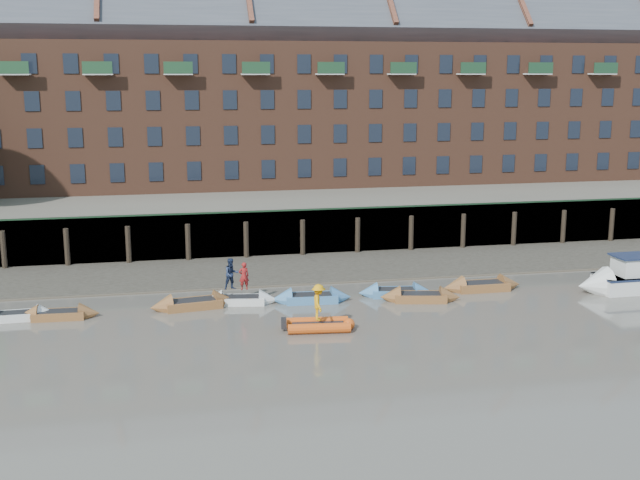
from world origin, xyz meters
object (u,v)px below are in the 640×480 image
object	(u,v)px
rowboat_5	(395,292)
person_rower_a	(244,276)
rowboat_2	(193,304)
rowboat_6	(420,297)
rowboat_4	(311,298)
rowboat_1	(59,315)
rowboat_3	(241,300)
rib_tender	(321,325)
person_rower_b	(231,274)
rowboat_0	(17,316)
person_rib_crew	(319,302)
rowboat_7	(482,286)
motor_launch	(624,280)

from	to	relation	value
rowboat_5	person_rower_a	world-z (taller)	person_rower_a
rowboat_2	rowboat_6	bearing A→B (deg)	-13.86
rowboat_4	rowboat_6	size ratio (longest dim) A/B	0.98
rowboat_1	rowboat_3	distance (m)	9.77
rowboat_2	rib_tender	distance (m)	8.02
person_rower_b	rowboat_0	bearing A→B (deg)	168.53
rowboat_4	rowboat_5	xyz separation A→B (m)	(5.04, 0.24, -0.01)
person_rower_a	person_rower_b	bearing A→B (deg)	-25.59
rowboat_3	rowboat_5	bearing A→B (deg)	8.07
rowboat_1	rib_tender	world-z (taller)	rowboat_1
rowboat_2	person_rib_crew	distance (m)	8.06
rowboat_1	person_rower_b	xyz separation A→B (m)	(9.25, 1.04, 1.49)
person_rib_crew	rowboat_6	bearing A→B (deg)	-53.49
person_rib_crew	rowboat_7	bearing A→B (deg)	-58.03
rowboat_4	person_rower_a	world-z (taller)	person_rower_a
rowboat_1	rowboat_6	world-z (taller)	rowboat_6
rowboat_4	rib_tender	distance (m)	5.03
person_rib_crew	person_rower_a	bearing A→B (deg)	35.20
rowboat_2	person_rower_b	size ratio (longest dim) A/B	2.75
rowboat_2	rib_tender	size ratio (longest dim) A/B	1.40
rowboat_4	rowboat_7	xyz separation A→B (m)	(10.48, 0.46, 0.02)
rowboat_4	person_rib_crew	bearing A→B (deg)	-92.66
rowboat_0	rowboat_7	bearing A→B (deg)	-0.72
rowboat_0	rib_tender	xyz separation A→B (m)	(15.38, -4.85, 0.05)
rib_tender	person_rib_crew	xyz separation A→B (m)	(-0.14, -0.08, 1.22)
rowboat_2	motor_launch	world-z (taller)	motor_launch
rowboat_4	rowboat_5	world-z (taller)	rowboat_4
person_rower_a	person_rib_crew	bearing A→B (deg)	112.50
rowboat_0	rowboat_7	world-z (taller)	rowboat_7
rowboat_4	rowboat_3	bearing A→B (deg)	177.43
rowboat_6	person_rower_a	size ratio (longest dim) A/B	2.99
rowboat_0	person_rower_a	xyz separation A→B (m)	(12.07, 0.58, 1.40)
rowboat_0	person_rib_crew	xyz separation A→B (m)	(15.23, -4.93, 1.27)
person_rib_crew	motor_launch	bearing A→B (deg)	-73.99
rowboat_7	rib_tender	bearing A→B (deg)	-153.56
person_rower_a	rowboat_2	bearing A→B (deg)	-1.22
rowboat_3	rowboat_5	world-z (taller)	rowboat_5
rowboat_7	rowboat_6	bearing A→B (deg)	-161.25
rowboat_6	person_rower_a	distance (m)	10.07
person_rower_a	motor_launch	bearing A→B (deg)	167.81
rowboat_1	rib_tender	distance (m)	14.01
rowboat_5	person_rower_b	distance (m)	9.60
person_rower_a	rowboat_0	bearing A→B (deg)	-4.57
person_rower_b	person_rib_crew	xyz separation A→B (m)	(3.84, -5.73, -0.23)
rowboat_0	person_rib_crew	world-z (taller)	person_rib_crew
rowboat_0	rowboat_4	bearing A→B (deg)	-1.50
rowboat_2	person_rib_crew	xyz separation A→B (m)	(6.02, -5.21, 1.24)
rowboat_3	person_rib_crew	bearing A→B (deg)	-49.30
rowboat_6	rowboat_3	bearing A→B (deg)	-176.74
rowboat_7	person_rower_a	xyz separation A→B (m)	(-14.24, -0.04, 1.36)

